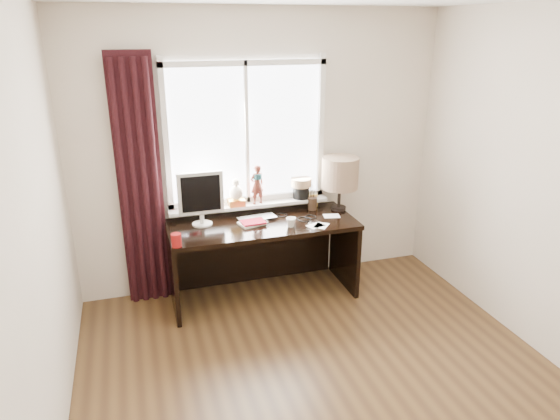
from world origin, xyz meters
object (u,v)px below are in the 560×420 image
object	(u,v)px
desk	(260,243)
red_cup	(176,240)
table_lamp	(340,173)
mug	(291,222)
laptop	(257,218)
monitor	(201,195)

from	to	relation	value
desk	red_cup	bearing A→B (deg)	-153.62
red_cup	table_lamp	xyz separation A→B (m)	(1.60, 0.42, 0.31)
mug	desk	xyz separation A→B (m)	(-0.22, 0.27, -0.29)
red_cup	desk	world-z (taller)	red_cup
table_lamp	laptop	bearing A→B (deg)	-177.72
mug	table_lamp	size ratio (longest dim) A/B	0.17
red_cup	desk	xyz separation A→B (m)	(0.80, 0.40, -0.30)
monitor	table_lamp	bearing A→B (deg)	0.42
laptop	desk	world-z (taller)	laptop
mug	red_cup	distance (m)	1.02
laptop	red_cup	size ratio (longest dim) A/B	3.26
mug	red_cup	xyz separation A→B (m)	(-1.02, -0.13, 0.01)
desk	table_lamp	bearing A→B (deg)	1.41
laptop	table_lamp	size ratio (longest dim) A/B	0.68
laptop	red_cup	bearing A→B (deg)	-159.33
monitor	laptop	bearing A→B (deg)	-2.64
red_cup	table_lamp	distance (m)	1.68
laptop	desk	distance (m)	0.26
red_cup	desk	bearing A→B (deg)	26.38
mug	table_lamp	xyz separation A→B (m)	(0.58, 0.29, 0.32)
red_cup	mug	bearing A→B (deg)	7.35
laptop	monitor	distance (m)	0.57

